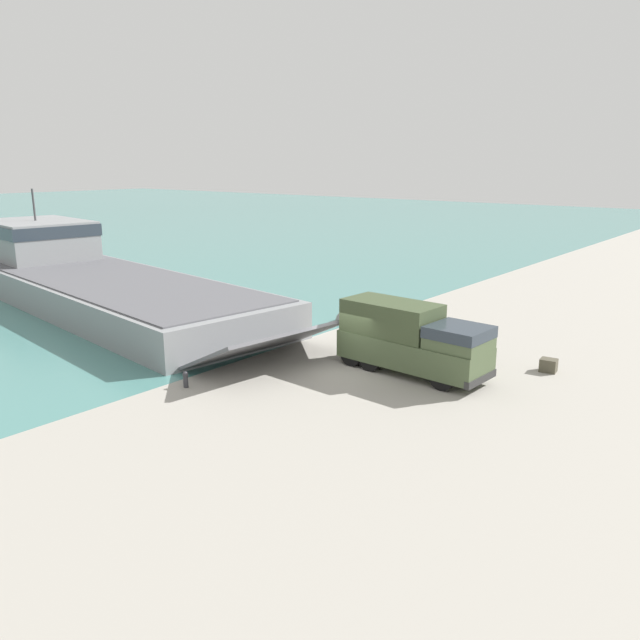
# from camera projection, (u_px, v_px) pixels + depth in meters

# --- Properties ---
(ground_plane) EXTENTS (240.00, 240.00, 0.00)m
(ground_plane) POSITION_uv_depth(u_px,v_px,m) (345.00, 368.00, 29.00)
(ground_plane) COLOR #9E998E
(landing_craft) EXTENTS (12.62, 35.82, 7.35)m
(landing_craft) POSITION_uv_depth(u_px,v_px,m) (84.00, 274.00, 43.20)
(landing_craft) COLOR gray
(landing_craft) RESTS_ON ground_plane
(military_truck) EXTENTS (2.67, 7.11, 3.15)m
(military_truck) POSITION_uv_depth(u_px,v_px,m) (412.00, 339.00, 27.90)
(military_truck) COLOR #475638
(military_truck) RESTS_ON ground_plane
(soldier_on_ramp) EXTENTS (0.50, 0.38, 1.70)m
(soldier_on_ramp) POSITION_uv_depth(u_px,v_px,m) (473.00, 341.00, 29.79)
(soldier_on_ramp) COLOR #3D4C33
(soldier_on_ramp) RESTS_ON ground_plane
(mooring_bollard) EXTENTS (0.25, 0.25, 0.71)m
(mooring_bollard) POSITION_uv_depth(u_px,v_px,m) (186.00, 379.00, 26.39)
(mooring_bollard) COLOR #333338
(mooring_bollard) RESTS_ON ground_plane
(cargo_crate) EXTENTS (0.68, 0.79, 0.60)m
(cargo_crate) POSITION_uv_depth(u_px,v_px,m) (548.00, 365.00, 28.40)
(cargo_crate) COLOR #4C4738
(cargo_crate) RESTS_ON ground_plane
(shoreline_rock_a) EXTENTS (1.38, 1.38, 1.38)m
(shoreline_rock_a) POSITION_uv_depth(u_px,v_px,m) (347.00, 322.00, 37.43)
(shoreline_rock_a) COLOR gray
(shoreline_rock_a) RESTS_ON ground_plane
(shoreline_rock_b) EXTENTS (0.65, 0.65, 0.65)m
(shoreline_rock_b) POSITION_uv_depth(u_px,v_px,m) (374.00, 311.00, 40.24)
(shoreline_rock_b) COLOR gray
(shoreline_rock_b) RESTS_ON ground_plane
(shoreline_rock_c) EXTENTS (1.24, 1.24, 1.24)m
(shoreline_rock_c) POSITION_uv_depth(u_px,v_px,m) (377.00, 309.00, 40.72)
(shoreline_rock_c) COLOR #66605B
(shoreline_rock_c) RESTS_ON ground_plane
(shoreline_rock_d) EXTENTS (0.87, 0.87, 0.87)m
(shoreline_rock_d) POSITION_uv_depth(u_px,v_px,m) (384.00, 315.00, 38.92)
(shoreline_rock_d) COLOR #66605B
(shoreline_rock_d) RESTS_ON ground_plane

